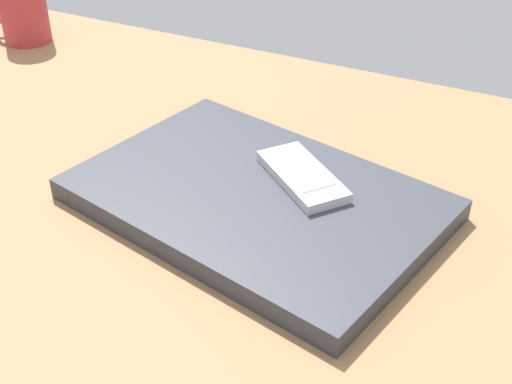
# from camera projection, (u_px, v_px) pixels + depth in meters

# --- Properties ---
(desk_surface) EXTENTS (1.20, 0.80, 0.03)m
(desk_surface) POSITION_uv_depth(u_px,v_px,m) (207.00, 223.00, 0.72)
(desk_surface) COLOR olive
(desk_surface) RESTS_ON ground
(laptop_closed) EXTENTS (0.40, 0.31, 0.02)m
(laptop_closed) POSITION_uv_depth(u_px,v_px,m) (256.00, 199.00, 0.71)
(laptop_closed) COLOR #33353D
(laptop_closed) RESTS_ON desk_surface
(cell_phone_on_laptop) EXTENTS (0.12, 0.11, 0.01)m
(cell_phone_on_laptop) POSITION_uv_depth(u_px,v_px,m) (302.00, 176.00, 0.72)
(cell_phone_on_laptop) COLOR silver
(cell_phone_on_laptop) RESTS_ON laptop_closed
(coffee_mug) EXTENTS (0.11, 0.07, 0.10)m
(coffee_mug) POSITION_uv_depth(u_px,v_px,m) (22.00, 10.00, 1.07)
(coffee_mug) COLOR #B23338
(coffee_mug) RESTS_ON desk_surface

